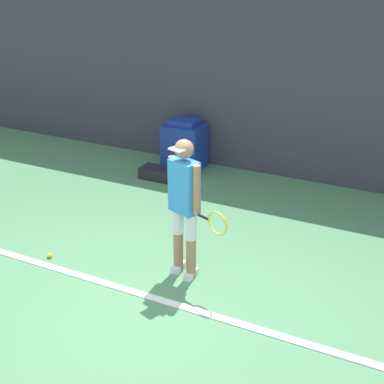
{
  "coord_description": "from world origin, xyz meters",
  "views": [
    {
      "loc": [
        2.63,
        -4.12,
        3.59
      ],
      "look_at": [
        0.07,
        1.04,
        1.01
      ],
      "focal_mm": 50.0,
      "sensor_mm": 36.0,
      "label": 1
    }
  ],
  "objects_px": {
    "equipment_bag": "(159,173)",
    "covered_chair": "(185,145)",
    "tennis_player": "(185,203)",
    "tennis_ball": "(50,255)"
  },
  "relations": [
    {
      "from": "tennis_ball",
      "to": "tennis_player",
      "type": "bearing_deg",
      "value": 14.18
    },
    {
      "from": "tennis_player",
      "to": "tennis_ball",
      "type": "bearing_deg",
      "value": -146.74
    },
    {
      "from": "tennis_player",
      "to": "equipment_bag",
      "type": "height_order",
      "value": "tennis_player"
    },
    {
      "from": "tennis_player",
      "to": "equipment_bag",
      "type": "bearing_deg",
      "value": 144.75
    },
    {
      "from": "covered_chair",
      "to": "equipment_bag",
      "type": "xyz_separation_m",
      "value": [
        -0.13,
        -0.73,
        -0.32
      ]
    },
    {
      "from": "equipment_bag",
      "to": "tennis_player",
      "type": "bearing_deg",
      "value": -54.33
    },
    {
      "from": "equipment_bag",
      "to": "covered_chair",
      "type": "bearing_deg",
      "value": 79.72
    },
    {
      "from": "tennis_ball",
      "to": "covered_chair",
      "type": "relative_size",
      "value": 0.08
    },
    {
      "from": "equipment_bag",
      "to": "tennis_ball",
      "type": "bearing_deg",
      "value": -89.07
    },
    {
      "from": "tennis_ball",
      "to": "equipment_bag",
      "type": "distance_m",
      "value": 2.93
    }
  ]
}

